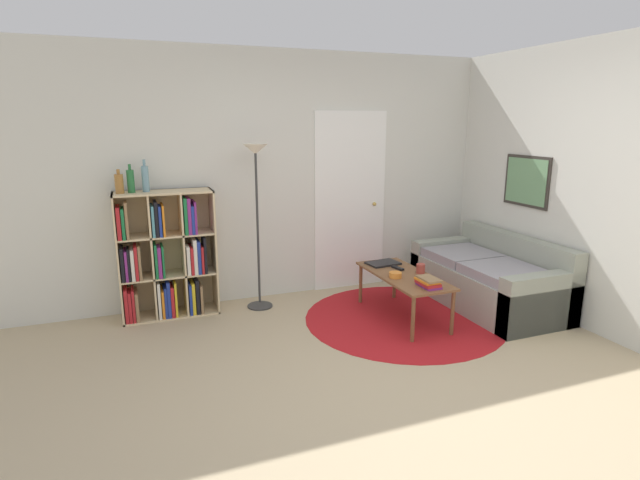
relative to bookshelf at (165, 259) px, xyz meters
The scene contains 16 objects.
ground_plane 2.68m from the bookshelf, 55.89° to the right, with size 14.00×14.00×0.00m, color tan.
wall_back 1.66m from the bookshelf, ahead, with size 7.22×0.11×2.60m.
wall_right 3.80m from the bookshelf, 15.29° to the right, with size 0.08×5.36×2.60m.
rug 2.39m from the bookshelf, 23.73° to the right, with size 1.92×1.92×0.01m.
bookshelf is the anchor object (origin of this frame).
floor_lamp 1.18m from the bookshelf, ahead, with size 0.26×0.26×1.67m.
couch 3.33m from the bookshelf, 15.81° to the right, with size 0.85×1.63×0.72m.
coffee_table 2.32m from the bookshelf, 22.80° to the right, with size 0.49×1.13×0.44m.
laptop 2.18m from the bookshelf, 13.55° to the right, with size 0.34×0.26×0.02m.
bowl 2.22m from the bookshelf, 25.40° to the right, with size 0.12×0.12×0.05m.
book_stack_on_table 2.51m from the bookshelf, 31.11° to the right, with size 0.15×0.24×0.08m.
cup 2.48m from the bookshelf, 21.69° to the right, with size 0.08×0.08×0.09m.
remote 2.29m from the bookshelf, 18.33° to the right, with size 0.07×0.16×0.02m.
bottle_left 0.83m from the bookshelf, behind, with size 0.08×0.08×0.22m.
bottle_middle 0.81m from the bookshelf, behind, with size 0.07×0.07×0.26m.
bottle_right 0.79m from the bookshelf, 167.58° to the left, with size 0.06×0.06×0.30m.
Camera 1 is at (-1.74, -2.73, 1.88)m, focal length 28.00 mm.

